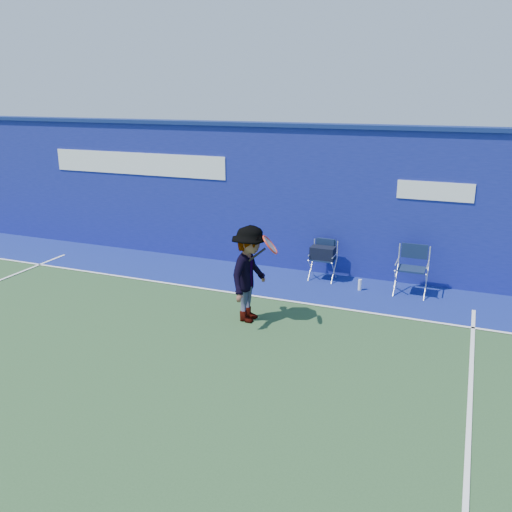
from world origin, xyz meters
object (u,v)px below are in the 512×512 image
at_px(directors_chair_right, 411,280).
at_px(tennis_player, 250,274).
at_px(directors_chair_left, 323,263).
at_px(water_bottle, 360,285).

xyz_separation_m(directors_chair_right, tennis_player, (-2.37, -2.24, 0.52)).
relative_size(directors_chair_right, tennis_player, 0.57).
bearing_deg(directors_chair_right, directors_chair_left, 174.02).
bearing_deg(water_bottle, tennis_player, -124.55).
relative_size(water_bottle, tennis_player, 0.14).
height_order(directors_chair_left, tennis_player, tennis_player).
height_order(directors_chair_left, water_bottle, directors_chair_left).
height_order(directors_chair_right, tennis_player, tennis_player).
bearing_deg(water_bottle, directors_chair_right, 9.44).
xyz_separation_m(directors_chair_right, water_bottle, (-0.93, -0.15, -0.18)).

